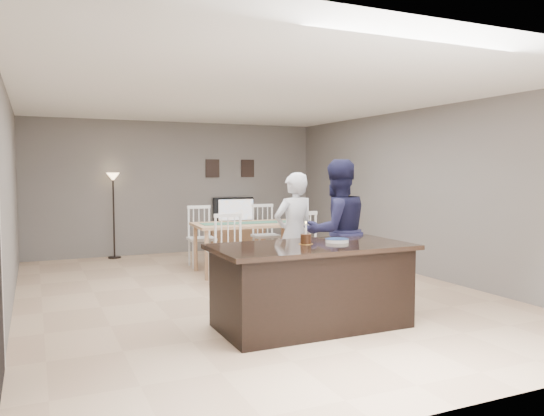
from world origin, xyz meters
name	(u,v)px	position (x,y,z in m)	size (l,w,h in m)	color
floor	(250,292)	(0.00, 0.00, 0.00)	(8.00, 8.00, 0.00)	tan
room_shell	(249,172)	(0.00, 0.00, 1.68)	(8.00, 8.00, 8.00)	slate
kitchen_island	(311,285)	(0.00, -1.80, 0.45)	(2.15, 1.10, 0.90)	black
tv_console	(236,236)	(1.20, 3.77, 0.30)	(1.20, 0.40, 0.60)	brown
television	(235,210)	(1.20, 3.84, 0.86)	(0.91, 0.12, 0.53)	black
tv_screen_glow	(236,210)	(1.20, 3.76, 0.87)	(0.78, 0.78, 0.00)	orange
picture_frames	(230,168)	(1.15, 3.98, 1.75)	(1.10, 0.02, 0.38)	black
woman	(294,235)	(0.45, -0.49, 0.84)	(0.61, 0.40, 1.67)	silver
man	(337,232)	(0.79, -1.02, 0.92)	(0.89, 0.70, 1.84)	#181836
birthday_cake	(306,239)	(-0.04, -1.74, 0.96)	(0.16, 0.16, 0.25)	#C38D39
plate_stack	(337,240)	(0.34, -1.76, 0.92)	(0.26, 0.26, 0.04)	white
dining_table	(248,232)	(0.51, 1.37, 0.69)	(1.83, 2.10, 1.08)	#AB7D5D
floor_lamp	(113,192)	(-1.32, 3.79, 1.29)	(0.25, 0.25, 1.66)	black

